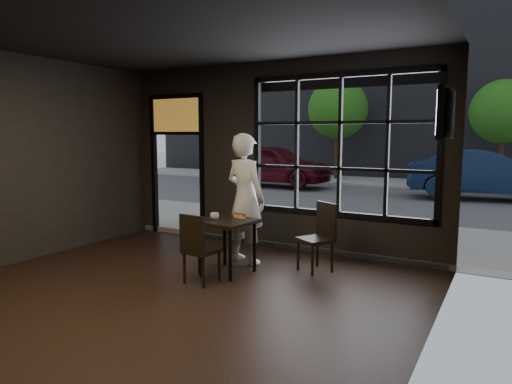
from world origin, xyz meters
The scene contains 18 objects.
floor centered at (0.00, 0.00, -0.01)m, with size 6.00×7.00×0.02m, color black.
ceiling centered at (0.00, 0.00, 3.21)m, with size 6.00×7.00×0.02m, color black.
wall_right centered at (3.00, 0.00, 1.60)m, with size 0.04×7.00×3.20m, color black.
window_frame centered at (1.20, 3.50, 1.80)m, with size 3.06×0.12×2.28m, color black.
stained_transom centered at (-2.10, 3.50, 2.35)m, with size 1.20×0.06×0.70m, color orange.
street_asphalt centered at (0.00, 24.00, -0.02)m, with size 60.00×41.00×0.04m, color #545456.
building_across centered at (0.00, 23.00, 7.50)m, with size 28.00×12.00×15.00m, color #5B5956.
cafe_table centered at (0.13, 1.84, 0.39)m, with size 0.72×0.72×0.78m, color black.
chair_near centered at (0.07, 1.31, 0.47)m, with size 0.41×0.41×0.94m, color black.
chair_window centered at (1.19, 2.54, 0.50)m, with size 0.43×0.43×1.00m, color black.
man centered at (0.07, 2.45, 1.00)m, with size 0.73×0.48×2.00m, color white.
hotdog centered at (0.20, 2.07, 0.80)m, with size 0.20×0.08×0.06m, color tan, non-canonical shape.
cup centered at (-0.04, 1.78, 0.82)m, with size 0.12×0.12×0.10m, color silver.
tv centered at (2.93, 2.10, 2.21)m, with size 0.11×0.98×0.57m, color black.
navy_car centered at (2.84, 11.77, 0.81)m, with size 1.51×4.34×1.43m, color #0D1A33.
maroon_car centered at (-4.31, 11.83, 0.85)m, with size 1.78×4.42×1.51m, color #450913.
tree_left centered at (-2.97, 15.16, 3.02)m, with size 2.51×2.51×4.29m.
tree_right centered at (3.19, 15.45, 2.78)m, with size 2.31×2.31×3.95m.
Camera 1 is at (3.62, -3.50, 1.98)m, focal length 32.00 mm.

